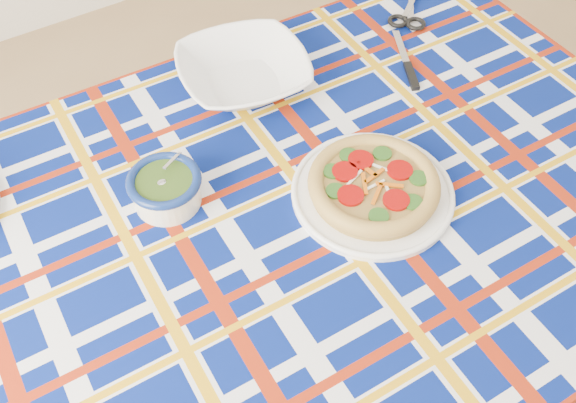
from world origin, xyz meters
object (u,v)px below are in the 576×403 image
main_focaccia_plate (374,185)px  serving_bowl (244,73)px  pesto_bowl (165,187)px  dining_table (275,245)px

main_focaccia_plate → serving_bowl: (-0.04, 0.38, 0.00)m
pesto_bowl → serving_bowl: size_ratio=0.49×
dining_table → serving_bowl: 0.38m
dining_table → main_focaccia_plate: (0.18, -0.05, 0.11)m
dining_table → pesto_bowl: pesto_bowl is taller
dining_table → pesto_bowl: bearing=137.1°
dining_table → serving_bowl: (0.13, 0.34, 0.11)m
main_focaccia_plate → pesto_bowl: size_ratio=2.30×
main_focaccia_plate → pesto_bowl: bearing=149.8°
dining_table → main_focaccia_plate: main_focaccia_plate is taller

